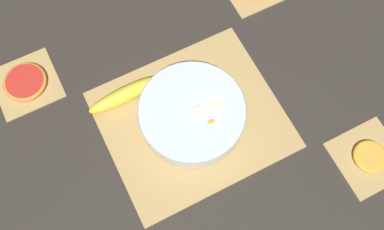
{
  "coord_description": "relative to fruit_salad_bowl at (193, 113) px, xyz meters",
  "views": [
    {
      "loc": [
        -0.17,
        -0.33,
        0.96
      ],
      "look_at": [
        0.0,
        0.0,
        0.03
      ],
      "focal_mm": 42.0,
      "sensor_mm": 36.0,
      "label": 1
    }
  ],
  "objects": [
    {
      "name": "coaster_mat_far_left",
      "position": [
        -0.31,
        0.26,
        -0.04
      ],
      "size": [
        0.15,
        0.15,
        0.01
      ],
      "color": "tan",
      "rests_on": "ground_plane"
    },
    {
      "name": "grapefruit_slice",
      "position": [
        -0.31,
        0.26,
        -0.03
      ],
      "size": [
        0.1,
        0.1,
        0.01
      ],
      "color": "red",
      "rests_on": "coaster_mat_far_left"
    },
    {
      "name": "fruit_salad_bowl",
      "position": [
        0.0,
        0.0,
        0.0
      ],
      "size": [
        0.24,
        0.24,
        0.06
      ],
      "color": "silver",
      "rests_on": "bamboo_mat_center"
    },
    {
      "name": "ground_plane",
      "position": [
        -0.0,
        0.0,
        -0.04
      ],
      "size": [
        6.0,
        6.0,
        0.0
      ],
      "primitive_type": "plane",
      "color": "#2D2823"
    },
    {
      "name": "bamboo_mat_center",
      "position": [
        -0.0,
        0.0,
        -0.04
      ],
      "size": [
        0.4,
        0.35,
        0.01
      ],
      "color": "tan",
      "rests_on": "ground_plane"
    },
    {
      "name": "orange_slice_whole",
      "position": [
        0.31,
        -0.26,
        -0.03
      ],
      "size": [
        0.08,
        0.08,
        0.01
      ],
      "color": "#F9A338",
      "rests_on": "coaster_mat_near_right"
    },
    {
      "name": "coaster_mat_near_right",
      "position": [
        0.31,
        -0.26,
        -0.04
      ],
      "size": [
        0.15,
        0.15,
        0.01
      ],
      "color": "tan",
      "rests_on": "ground_plane"
    },
    {
      "name": "whole_banana",
      "position": [
        -0.11,
        0.12,
        -0.02
      ],
      "size": [
        0.18,
        0.04,
        0.04
      ],
      "color": "yellow",
      "rests_on": "bamboo_mat_center"
    }
  ]
}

